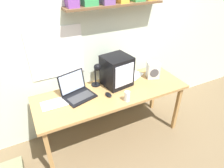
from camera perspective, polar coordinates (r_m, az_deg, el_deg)
ground_plane at (r=2.86m, az=0.00°, el=-14.34°), size 12.00×12.00×0.00m
back_wall at (r=2.49m, az=-4.59°, el=14.22°), size 5.60×0.24×2.60m
corner_desk at (r=2.42m, az=0.00°, el=-3.25°), size 1.83×0.65×0.74m
crt_monitor at (r=2.42m, az=1.36°, el=3.76°), size 0.36×0.35×0.37m
laptop at (r=2.31m, az=-10.14°, el=-1.81°), size 0.39×0.37×0.26m
desk_lamp at (r=2.37m, az=-4.35°, el=3.56°), size 0.11×0.15×0.31m
juice_glass at (r=2.20m, az=4.32°, el=-3.66°), size 0.06×0.06×0.12m
space_heater at (r=2.66m, az=11.65°, el=3.88°), size 0.19×0.17×0.21m
computer_mouse at (r=2.29m, az=-1.05°, el=-3.05°), size 0.07×0.11×0.03m
printed_handout at (r=2.72m, az=6.36°, el=2.49°), size 0.29×0.26×0.00m
loose_paper_near_monitor at (r=2.27m, az=-16.12°, el=-5.38°), size 0.28×0.17×0.00m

